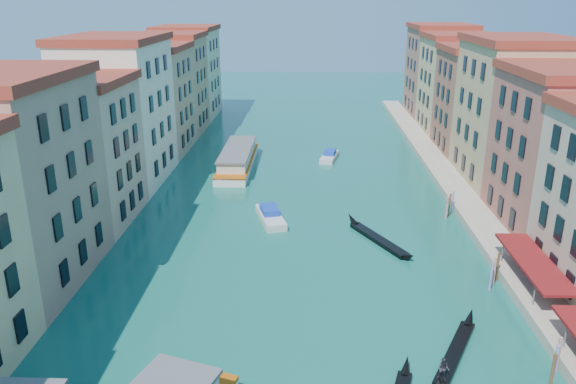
% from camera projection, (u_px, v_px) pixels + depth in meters
% --- Properties ---
extents(left_bank_palazzos, '(12.80, 128.40, 21.00)m').
position_uv_depth(left_bank_palazzos, '(104.00, 125.00, 75.10)').
color(left_bank_palazzos, '#C8B393').
rests_on(left_bank_palazzos, ground).
extents(right_bank_palazzos, '(12.80, 128.40, 21.00)m').
position_uv_depth(right_bank_palazzos, '(527.00, 128.00, 73.37)').
color(right_bank_palazzos, brown).
rests_on(right_bank_palazzos, ground).
extents(quay, '(4.00, 140.00, 1.00)m').
position_uv_depth(quay, '(458.00, 194.00, 76.70)').
color(quay, '#A59885').
rests_on(quay, ground).
extents(mooring_poles_right, '(1.44, 54.24, 3.20)m').
position_uv_depth(mooring_poles_right, '(540.00, 342.00, 42.38)').
color(mooring_poles_right, brown).
rests_on(mooring_poles_right, ground).
extents(vaporetto_far, '(4.76, 20.86, 3.10)m').
position_uv_depth(vaporetto_far, '(238.00, 158.00, 90.16)').
color(vaporetto_far, white).
rests_on(vaporetto_far, ground).
extents(gondola_right, '(6.20, 11.07, 2.39)m').
position_uv_depth(gondola_right, '(455.00, 352.00, 42.54)').
color(gondola_right, black).
rests_on(gondola_right, ground).
extents(gondola_far, '(7.08, 12.00, 1.86)m').
position_uv_depth(gondola_far, '(377.00, 238.00, 62.98)').
color(gondola_far, black).
rests_on(gondola_far, ground).
extents(motorboat_mid, '(4.39, 8.03, 1.59)m').
position_uv_depth(motorboat_mid, '(270.00, 215.00, 68.74)').
color(motorboat_mid, silver).
rests_on(motorboat_mid, ground).
extents(motorboat_far, '(3.53, 7.19, 1.43)m').
position_uv_depth(motorboat_far, '(329.00, 156.00, 94.73)').
color(motorboat_far, silver).
rests_on(motorboat_far, ground).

